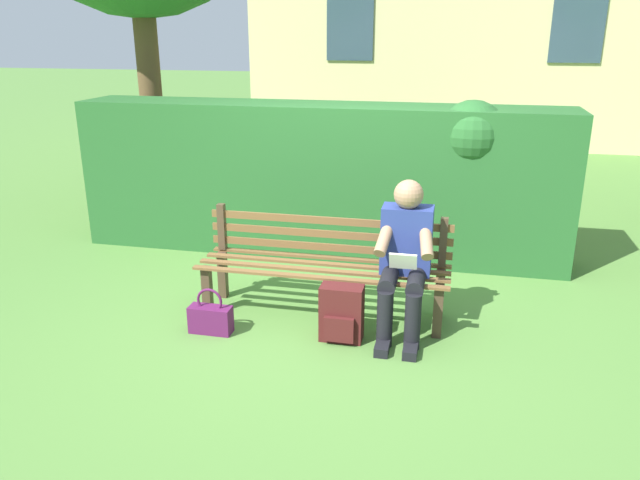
{
  "coord_description": "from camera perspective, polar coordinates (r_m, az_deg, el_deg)",
  "views": [
    {
      "loc": [
        -0.97,
        4.43,
        2.19
      ],
      "look_at": [
        0.0,
        0.1,
        0.68
      ],
      "focal_mm": 34.56,
      "sensor_mm": 36.0,
      "label": 1
    }
  ],
  "objects": [
    {
      "name": "ground",
      "position": [
        5.04,
        0.25,
        -6.96
      ],
      "size": [
        60.0,
        60.0,
        0.0
      ],
      "primitive_type": "plane",
      "color": "#517F38"
    },
    {
      "name": "hedge_backdrop",
      "position": [
        6.27,
        0.16,
        5.93
      ],
      "size": [
        4.9,
        0.76,
        1.6
      ],
      "color": "#265B28",
      "rests_on": "ground"
    },
    {
      "name": "park_bench",
      "position": [
        4.93,
        0.45,
        -2.06
      ],
      "size": [
        1.99,
        0.5,
        0.82
      ],
      "color": "#4C3828",
      "rests_on": "ground"
    },
    {
      "name": "person_seated",
      "position": [
        4.62,
        7.85,
        -1.37
      ],
      "size": [
        0.44,
        0.73,
        1.16
      ],
      "color": "navy",
      "rests_on": "ground"
    },
    {
      "name": "backpack",
      "position": [
        4.58,
        2.01,
        -6.85
      ],
      "size": [
        0.32,
        0.24,
        0.43
      ],
      "color": "#4C1919",
      "rests_on": "ground"
    },
    {
      "name": "handbag",
      "position": [
        4.79,
        -10.09,
        -7.12
      ],
      "size": [
        0.33,
        0.13,
        0.36
      ],
      "color": "#59194C",
      "rests_on": "ground"
    }
  ]
}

